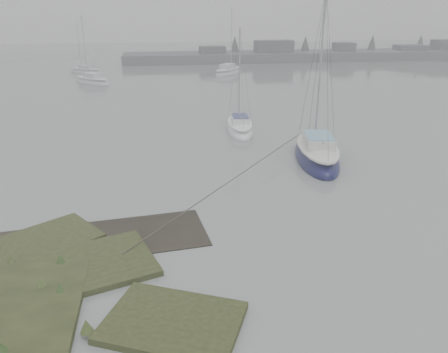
% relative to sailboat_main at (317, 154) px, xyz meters
% --- Properties ---
extents(ground, '(160.00, 160.00, 0.00)m').
position_rel_sailboat_main_xyz_m(ground, '(-9.10, 18.01, -0.30)').
color(ground, slate).
rests_on(ground, ground).
extents(far_shoreline, '(60.00, 8.00, 4.15)m').
position_rel_sailboat_main_xyz_m(far_shoreline, '(17.74, 49.91, 0.55)').
color(far_shoreline, '#4C4F51').
rests_on(far_shoreline, ground).
extents(sailboat_main, '(3.55, 7.14, 9.64)m').
position_rel_sailboat_main_xyz_m(sailboat_main, '(0.00, 0.00, 0.00)').
color(sailboat_main, '#0C0D37').
rests_on(sailboat_main, ground).
extents(sailboat_white, '(2.20, 5.34, 7.33)m').
position_rel_sailboat_main_xyz_m(sailboat_white, '(-3.03, 6.65, -0.07)').
color(sailboat_white, white).
rests_on(sailboat_white, ground).
extents(sailboat_far_a, '(5.17, 5.38, 7.94)m').
position_rel_sailboat_main_xyz_m(sailboat_far_a, '(-15.48, 29.67, -0.05)').
color(sailboat_far_a, '#B8BEC3').
rests_on(sailboat_far_a, ground).
extents(sailboat_far_b, '(5.39, 6.23, 8.82)m').
position_rel_sailboat_main_xyz_m(sailboat_far_b, '(1.03, 34.72, -0.03)').
color(sailboat_far_b, silver).
rests_on(sailboat_far_b, ground).
extents(sailboat_far_c, '(4.92, 3.83, 6.77)m').
position_rel_sailboat_main_xyz_m(sailboat_far_c, '(-17.41, 39.06, -0.09)').
color(sailboat_far_c, '#A1A5AA').
rests_on(sailboat_far_c, ground).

